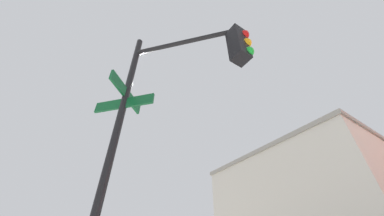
{
  "coord_description": "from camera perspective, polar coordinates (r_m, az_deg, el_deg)",
  "views": [
    {
      "loc": [
        -3.83,
        -7.53,
        1.47
      ],
      "look_at": [
        -6.91,
        -5.5,
        4.3
      ],
      "focal_mm": 19.38,
      "sensor_mm": 36.0,
      "label": 1
    }
  ],
  "objects": [
    {
      "name": "traffic_signal_near",
      "position": [
        3.49,
        -3.99,
        5.4
      ],
      "size": [
        2.16,
        1.97,
        5.5
      ],
      "color": "black",
      "rests_on": "ground_plane"
    }
  ]
}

